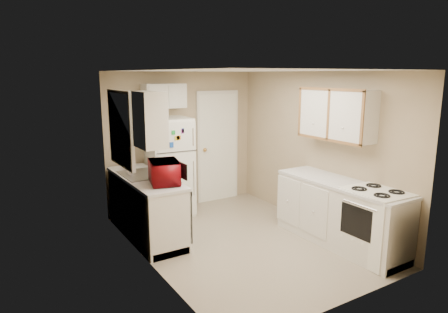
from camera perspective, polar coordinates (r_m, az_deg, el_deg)
floor at (r=5.89m, az=2.61°, el=-11.87°), size 3.80×3.80×0.00m
ceiling at (r=5.40m, az=2.85°, el=12.16°), size 3.80×3.80×0.00m
wall_left at (r=4.89m, az=-10.96°, el=-2.18°), size 3.80×3.80×0.00m
wall_right at (r=6.41m, az=13.12°, el=1.00°), size 3.80×3.80×0.00m
wall_back at (r=7.15m, az=-5.90°, el=2.33°), size 2.80×2.80×0.00m
wall_front at (r=4.15m, az=17.75°, el=-5.05°), size 2.80×2.80×0.00m
left_counter at (r=6.01m, az=-11.08°, el=-7.01°), size 0.60×1.80×0.90m
dishwasher at (r=5.58m, az=-6.07°, el=-7.90°), size 0.03×0.58×0.72m
sink at (r=6.03m, az=-11.73°, el=-2.91°), size 0.54×0.74×0.16m
microwave at (r=5.46m, az=-8.50°, el=-2.26°), size 0.61×0.44×0.37m
soap_bottle at (r=6.35m, az=-13.45°, el=-0.95°), size 0.11×0.11×0.19m
window_blinds at (r=5.81m, az=-14.45°, el=3.86°), size 0.10×0.98×1.08m
upper_cabinet_left at (r=5.04m, az=-10.52°, el=5.18°), size 0.30×0.45×0.70m
refrigerator at (r=6.77m, az=-7.84°, el=-1.47°), size 0.72×0.71×1.65m
cabinet_over_fridge at (r=6.76m, az=-8.57°, el=8.55°), size 0.70×0.30×0.40m
interior_door at (r=7.47m, az=-0.90°, el=1.39°), size 0.86×0.06×2.08m
right_counter at (r=5.85m, az=16.21°, el=-7.78°), size 0.60×2.00×0.90m
stove at (r=5.54m, az=20.74°, el=-9.16°), size 0.65×0.79×0.91m
upper_cabinet_right at (r=5.87m, az=15.78°, el=5.83°), size 0.30×1.20×0.70m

